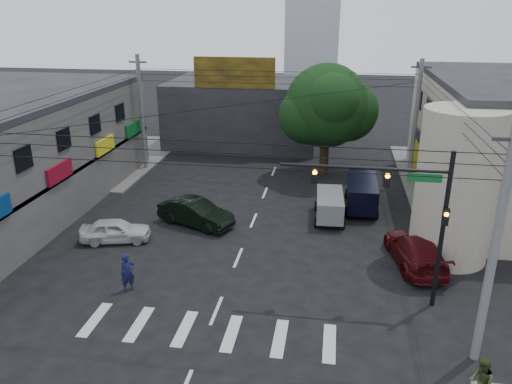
% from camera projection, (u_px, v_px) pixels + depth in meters
% --- Properties ---
extents(ground, '(160.00, 160.00, 0.00)m').
position_uv_depth(ground, '(230.00, 276.00, 24.84)').
color(ground, black).
rests_on(ground, ground).
extents(sidewalk_far_left, '(16.00, 16.00, 0.15)m').
position_uv_depth(sidewalk_far_left, '(74.00, 157.00, 44.14)').
color(sidewalk_far_left, '#514F4C').
rests_on(sidewalk_far_left, ground).
extents(sidewalk_far_right, '(16.00, 16.00, 0.15)m').
position_uv_depth(sidewalk_far_right, '(505.00, 178.00, 38.75)').
color(sidewalk_far_right, '#514F4C').
rests_on(sidewalk_far_right, ground).
extents(corner_column, '(4.00, 4.00, 8.00)m').
position_uv_depth(corner_column, '(456.00, 186.00, 25.48)').
color(corner_column, gray).
rests_on(corner_column, ground).
extents(building_far, '(14.00, 10.00, 6.00)m').
position_uv_depth(building_far, '(245.00, 112.00, 48.42)').
color(building_far, '#232326').
rests_on(building_far, ground).
extents(billboard, '(7.00, 0.30, 2.60)m').
position_uv_depth(billboard, '(234.00, 73.00, 42.38)').
color(billboard, olive).
rests_on(billboard, building_far).
extents(street_tree, '(6.40, 6.40, 8.70)m').
position_uv_depth(street_tree, '(327.00, 106.00, 38.03)').
color(street_tree, black).
rests_on(street_tree, ground).
extents(traffic_gantry, '(7.10, 0.35, 7.20)m').
position_uv_depth(traffic_gantry, '(405.00, 203.00, 21.04)').
color(traffic_gantry, black).
rests_on(traffic_gantry, ground).
extents(utility_pole_near_right, '(0.32, 0.32, 9.20)m').
position_uv_depth(utility_pole_near_right, '(494.00, 250.00, 17.49)').
color(utility_pole_near_right, '#59595B').
rests_on(utility_pole_near_right, ground).
extents(utility_pole_far_left, '(0.32, 0.32, 9.20)m').
position_uv_depth(utility_pole_far_left, '(142.00, 114.00, 39.59)').
color(utility_pole_far_left, '#59595B').
rests_on(utility_pole_far_left, ground).
extents(utility_pole_far_right, '(0.32, 0.32, 9.20)m').
position_uv_depth(utility_pole_far_right, '(415.00, 123.00, 36.44)').
color(utility_pole_far_right, '#59595B').
rests_on(utility_pole_far_right, ground).
extents(dark_sedan, '(5.06, 6.00, 1.59)m').
position_uv_depth(dark_sedan, '(196.00, 213.00, 30.43)').
color(dark_sedan, black).
rests_on(dark_sedan, ground).
extents(white_compact, '(3.50, 4.69, 1.34)m').
position_uv_depth(white_compact, '(115.00, 230.00, 28.36)').
color(white_compact, silver).
rests_on(white_compact, ground).
extents(maroon_sedan, '(4.08, 6.17, 1.57)m').
position_uv_depth(maroon_sedan, '(416.00, 251.00, 25.76)').
color(maroon_sedan, '#45090D').
rests_on(maroon_sedan, ground).
extents(silver_minivan, '(3.99, 1.96, 1.66)m').
position_uv_depth(silver_minivan, '(330.00, 207.00, 31.23)').
color(silver_minivan, '#93969B').
rests_on(silver_minivan, ground).
extents(navy_van, '(4.91, 1.92, 1.95)m').
position_uv_depth(navy_van, '(362.00, 194.00, 32.93)').
color(navy_van, black).
rests_on(navy_van, ground).
extents(traffic_officer, '(1.12, 1.12, 1.87)m').
position_uv_depth(traffic_officer, '(128.00, 273.00, 23.33)').
color(traffic_officer, '#11153D').
rests_on(traffic_officer, ground).
extents(pedestrian_olive, '(0.99, 0.82, 1.84)m').
position_uv_depth(pedestrian_olive, '(481.00, 382.00, 16.56)').
color(pedestrian_olive, '#363F1D').
rests_on(pedestrian_olive, ground).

